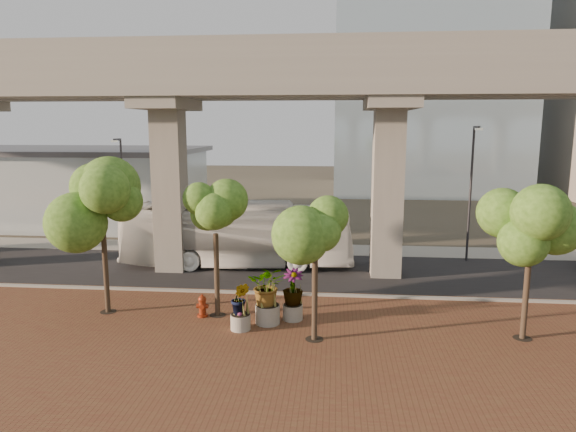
{
  "coord_description": "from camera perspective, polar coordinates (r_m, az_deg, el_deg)",
  "views": [
    {
      "loc": [
        3.22,
        -25.76,
        8.14
      ],
      "look_at": [
        0.77,
        0.5,
        3.5
      ],
      "focal_mm": 32.0,
      "sensor_mm": 36.0,
      "label": 1
    }
  ],
  "objects": [
    {
      "name": "ground",
      "position": [
        27.21,
        -1.72,
        -7.43
      ],
      "size": [
        160.0,
        160.0,
        0.0
      ],
      "primitive_type": "plane",
      "color": "#3E3A2D",
      "rests_on": "ground"
    },
    {
      "name": "streetlamp_east",
      "position": [
        32.34,
        19.7,
        3.34
      ],
      "size": [
        0.4,
        1.17,
        8.1
      ],
      "color": "#2B2B30",
      "rests_on": "ground"
    },
    {
      "name": "street_tree_near_east",
      "position": [
        18.93,
        3.06,
        -0.84
      ],
      "size": [
        3.38,
        3.38,
        6.09
      ],
      "color": "#413125",
      "rests_on": "ground"
    },
    {
      "name": "planter_front",
      "position": [
        21.26,
        -2.3,
        -8.03
      ],
      "size": [
        2.26,
        2.26,
        2.48
      ],
      "color": "#AFAB9E",
      "rests_on": "ground"
    },
    {
      "name": "streetlamp_west",
      "position": [
        34.47,
        -17.93,
        3.07
      ],
      "size": [
        0.36,
        1.06,
        7.33
      ],
      "color": "#313137",
      "rests_on": "ground"
    },
    {
      "name": "street_tree_far_west",
      "position": [
        23.2,
        -20.0,
        1.01
      ],
      "size": [
        3.94,
        3.94,
        6.52
      ],
      "color": "#413125",
      "rests_on": "ground"
    },
    {
      "name": "street_tree_far_east",
      "position": [
        21.12,
        25.39,
        -1.9
      ],
      "size": [
        3.86,
        3.86,
        5.86
      ],
      "color": "#413125",
      "rests_on": "ground"
    },
    {
      "name": "transit_viaduct",
      "position": [
        27.96,
        -1.29,
        8.23
      ],
      "size": [
        72.0,
        5.6,
        12.4
      ],
      "color": "gray",
      "rests_on": "ground"
    },
    {
      "name": "station_pavilion",
      "position": [
        48.03,
        -23.64,
        3.26
      ],
      "size": [
        23.0,
        13.0,
        6.3
      ],
      "color": "silver",
      "rests_on": "ground"
    },
    {
      "name": "curb_strip",
      "position": [
        25.29,
        -2.28,
        -8.61
      ],
      "size": [
        70.0,
        0.25,
        0.16
      ],
      "primitive_type": "cube",
      "color": "gray",
      "rests_on": "ground"
    },
    {
      "name": "brick_plaza",
      "position": [
        19.79,
        -4.65,
        -14.25
      ],
      "size": [
        70.0,
        13.0,
        0.06
      ],
      "primitive_type": "cube",
      "color": "brown",
      "rests_on": "ground"
    },
    {
      "name": "planter_right",
      "position": [
        21.7,
        0.53,
        -8.15
      ],
      "size": [
        2.05,
        2.05,
        2.19
      ],
      "color": "gray",
      "rests_on": "ground"
    },
    {
      "name": "street_tree_near_west",
      "position": [
        21.64,
        -8.09,
        0.28
      ],
      "size": [
        3.03,
        3.03,
        5.88
      ],
      "color": "#413125",
      "rests_on": "ground"
    },
    {
      "name": "fire_hydrant",
      "position": [
        22.61,
        -9.49,
        -9.82
      ],
      "size": [
        0.49,
        0.44,
        0.99
      ],
      "color": "maroon",
      "rests_on": "ground"
    },
    {
      "name": "transit_bus",
      "position": [
        30.08,
        -5.58,
        -2.12
      ],
      "size": [
        13.46,
        3.78,
        3.71
      ],
      "primitive_type": "imported",
      "rotation": [
        0.0,
        0.0,
        1.62
      ],
      "color": "silver",
      "rests_on": "ground"
    },
    {
      "name": "far_sidewalk",
      "position": [
        34.38,
        -0.18,
        -3.66
      ],
      "size": [
        90.0,
        3.0,
        0.06
      ],
      "primitive_type": "cube",
      "color": "gray",
      "rests_on": "ground"
    },
    {
      "name": "asphalt_road",
      "position": [
        29.1,
        -1.23,
        -6.23
      ],
      "size": [
        90.0,
        8.0,
        0.04
      ],
      "primitive_type": "cube",
      "color": "black",
      "rests_on": "ground"
    },
    {
      "name": "planter_left",
      "position": [
        20.82,
        -5.33,
        -9.38
      ],
      "size": [
        1.79,
        1.79,
        1.97
      ],
      "color": "#9C958D",
      "rests_on": "ground"
    }
  ]
}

